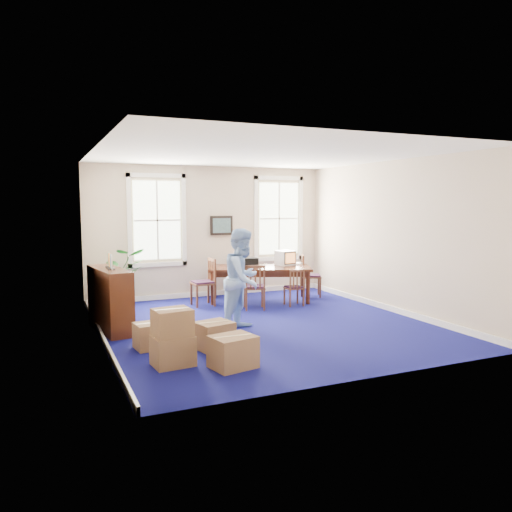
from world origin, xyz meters
name	(u,v)px	position (x,y,z in m)	size (l,w,h in m)	color
floor	(264,324)	(0.00, 0.00, 0.00)	(6.50, 6.50, 0.00)	#0D0F60
ceiling	(264,154)	(0.00, 0.00, 3.20)	(6.50, 6.50, 0.00)	white
wall_back	(209,232)	(0.00, 3.25, 1.60)	(6.50, 6.50, 0.00)	#C6B197
wall_front	(369,259)	(0.00, -3.25, 1.60)	(6.50, 6.50, 0.00)	#C6B197
wall_left	(98,246)	(-3.00, 0.00, 1.60)	(6.50, 6.50, 0.00)	#C6B197
wall_right	(393,237)	(3.00, 0.00, 1.60)	(6.50, 6.50, 0.00)	#C6B197
baseboard_back	(210,293)	(0.00, 3.22, 0.06)	(6.00, 0.04, 0.12)	white
baseboard_left	(103,338)	(-2.97, 0.00, 0.06)	(0.04, 6.50, 0.12)	white
baseboard_right	(389,308)	(2.97, 0.00, 0.06)	(0.04, 6.50, 0.12)	white
window_left	(157,220)	(-1.30, 3.23, 1.90)	(1.40, 0.12, 2.20)	white
window_right	(279,219)	(1.90, 3.23, 1.90)	(1.40, 0.12, 2.20)	white
wall_picture	(222,225)	(0.30, 3.20, 1.75)	(0.58, 0.06, 0.48)	black
conference_table	(260,284)	(0.87, 2.14, 0.41)	(2.38, 1.08, 0.81)	#401C0E
crt_tv	(285,258)	(1.57, 2.19, 0.99)	(0.39, 0.42, 0.35)	#B7B7BC
game_console	(298,264)	(1.89, 2.14, 0.83)	(0.14, 0.18, 0.04)	white
equipment_bag	(248,262)	(0.60, 2.19, 0.92)	(0.44, 0.28, 0.22)	black
chair_near_left	(254,287)	(0.38, 1.33, 0.50)	(0.44, 0.44, 0.99)	brown
chair_near_right	(294,287)	(1.35, 1.33, 0.42)	(0.38, 0.38, 0.84)	brown
chair_end_left	(203,282)	(-0.54, 2.14, 0.53)	(0.48, 0.48, 1.06)	brown
chair_end_right	(311,276)	(2.27, 2.14, 0.52)	(0.46, 0.46, 1.03)	brown
man	(243,279)	(-0.50, -0.18, 0.93)	(0.91, 0.70, 1.85)	#8DB7EF
credenza	(110,298)	(-2.74, 0.71, 0.59)	(0.43, 1.49, 1.17)	#401C0E
brochure_rack	(110,259)	(-2.72, 0.71, 1.31)	(0.11, 0.64, 0.28)	#99999E
potted_plant	(117,278)	(-2.33, 2.66, 0.67)	(1.20, 1.05, 1.34)	#1D5920
cardboard_boxes	(185,332)	(-1.98, -1.58, 0.43)	(1.51, 1.51, 0.86)	olive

